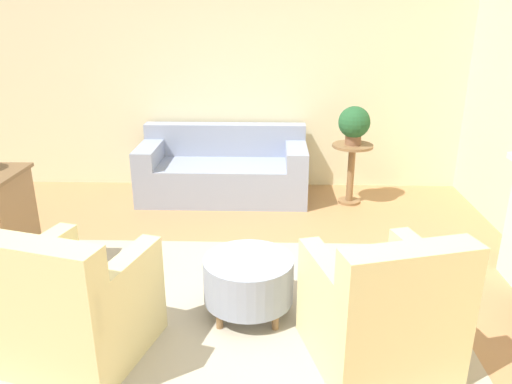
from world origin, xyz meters
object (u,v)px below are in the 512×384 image
Objects in this scene: armchair_right at (382,314)px; side_table at (351,165)px; potted_plant_on_side_table at (354,123)px; couch at (224,172)px; armchair_left at (74,309)px; ottoman_table at (249,279)px.

armchair_right is 1.42× the size of side_table.
armchair_right is at bearing -94.48° from potted_plant_on_side_table.
armchair_left reaches higher than couch.
potted_plant_on_side_table reaches higher than armchair_left.
side_table is (0.22, 2.85, 0.10)m from armchair_right.
armchair_right is 2.91m from potted_plant_on_side_table.
couch reaches higher than ottoman_table.
side_table is (1.49, -0.17, 0.15)m from couch.
armchair_right is 2.30× the size of potted_plant_on_side_table.
armchair_left is 2.30× the size of potted_plant_on_side_table.
armchair_left and armchair_right have the same top height.
potted_plant_on_side_table is (2.16, 2.85, 0.58)m from armchair_left.
armchair_left is at bearing -154.13° from ottoman_table.
couch is 2.79× the size of side_table.
armchair_left is at bearing -127.18° from potted_plant_on_side_table.
potted_plant_on_side_table is (0.00, -0.00, 0.48)m from side_table.
couch is 1.97× the size of armchair_right.
potted_plant_on_side_table is (0.22, 2.85, 0.58)m from armchair_right.
ottoman_table is at bearing -114.88° from side_table.
potted_plant_on_side_table is (1.49, -0.17, 0.64)m from couch.
couch is 3.09m from armchair_left.
potted_plant_on_side_table reaches higher than armchair_right.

